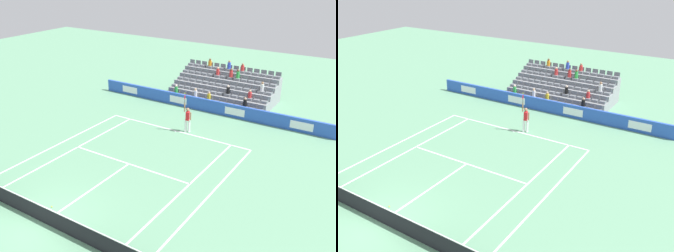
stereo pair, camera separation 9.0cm
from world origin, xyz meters
TOP-DOWN VIEW (x-y plane):
  - ground_plane at (0.00, 0.00)m, footprint 80.00×80.00m
  - line_baseline at (0.00, -11.89)m, footprint 10.97×0.10m
  - line_service at (0.00, -6.40)m, footprint 8.23×0.10m
  - line_centre_service at (0.00, -3.20)m, footprint 0.10×6.40m
  - line_singles_sideline_left at (4.12, -5.95)m, footprint 0.10×11.89m
  - line_singles_sideline_right at (-4.12, -5.95)m, footprint 0.10×11.89m
  - line_doubles_sideline_left at (5.49, -5.95)m, footprint 0.10×11.89m
  - line_doubles_sideline_right at (-5.49, -5.95)m, footprint 0.10×11.89m
  - line_centre_mark at (0.00, -11.79)m, footprint 0.10×0.20m
  - sponsor_barrier at (0.00, -16.38)m, footprint 19.87×0.22m
  - tennis_net at (0.00, 0.00)m, footprint 11.97×0.10m
  - tennis_player at (-0.67, -12.20)m, footprint 0.54×0.42m
  - stadium_stand at (-0.00, -19.94)m, footprint 8.68×4.75m
  - loose_tennis_ball at (0.57, -1.01)m, footprint 0.07×0.07m

SIDE VIEW (x-z plane):
  - ground_plane at x=0.00m, z-range 0.00..0.00m
  - line_baseline at x=0.00m, z-range 0.00..0.01m
  - line_service at x=0.00m, z-range 0.00..0.01m
  - line_centre_service at x=0.00m, z-range 0.00..0.01m
  - line_singles_sideline_left at x=4.12m, z-range 0.00..0.01m
  - line_singles_sideline_right at x=-4.12m, z-range 0.00..0.01m
  - line_doubles_sideline_left at x=5.49m, z-range 0.00..0.01m
  - line_doubles_sideline_right at x=-5.49m, z-range 0.00..0.01m
  - line_centre_mark at x=0.00m, z-range 0.00..0.01m
  - loose_tennis_ball at x=0.57m, z-range 0.00..0.07m
  - tennis_net at x=0.00m, z-range -0.04..1.03m
  - sponsor_barrier at x=0.00m, z-range 0.00..1.01m
  - stadium_stand at x=0.00m, z-range -0.69..2.33m
  - tennis_player at x=-0.67m, z-range -0.43..2.42m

